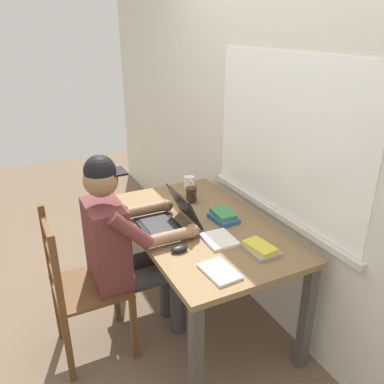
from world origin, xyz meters
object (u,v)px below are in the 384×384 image
(laptop, at_px, (170,219))
(book_stack_main, at_px, (261,249))
(wooden_chair, at_px, (81,288))
(book_stack_side, at_px, (223,216))
(coffee_mug_white, at_px, (189,182))
(seated_person, at_px, (125,243))
(landscape_photo_print, at_px, (208,237))
(computer_mouse, at_px, (179,249))
(coffee_mug_dark, at_px, (191,195))
(desk, at_px, (200,237))

(laptop, distance_m, book_stack_main, 0.60)
(wooden_chair, height_order, book_stack_side, wooden_chair)
(coffee_mug_white, xyz_separation_m, book_stack_side, (0.59, -0.05, -0.02))
(seated_person, height_order, book_stack_main, seated_person)
(seated_person, relative_size, coffee_mug_white, 10.79)
(coffee_mug_white, distance_m, book_stack_side, 0.59)
(laptop, height_order, landscape_photo_print, laptop)
(seated_person, relative_size, laptop, 3.82)
(computer_mouse, bearing_deg, landscape_photo_print, 107.70)
(computer_mouse, height_order, coffee_mug_dark, coffee_mug_dark)
(laptop, distance_m, coffee_mug_dark, 0.39)
(book_stack_side, distance_m, landscape_photo_print, 0.24)
(book_stack_side, bearing_deg, landscape_photo_print, -52.59)
(wooden_chair, distance_m, book_stack_side, 0.96)
(desk, height_order, wooden_chair, wooden_chair)
(wooden_chair, distance_m, laptop, 0.66)
(wooden_chair, bearing_deg, landscape_photo_print, 72.87)
(coffee_mug_dark, xyz_separation_m, book_stack_main, (0.77, 0.04, -0.03))
(laptop, relative_size, landscape_photo_print, 2.54)
(laptop, distance_m, landscape_photo_print, 0.27)
(coffee_mug_dark, bearing_deg, coffee_mug_white, 157.32)
(book_stack_main, relative_size, landscape_photo_print, 1.52)
(seated_person, height_order, wooden_chair, seated_person)
(laptop, xyz_separation_m, computer_mouse, (0.30, -0.07, -0.03))
(book_stack_main, bearing_deg, book_stack_side, 178.52)
(coffee_mug_dark, distance_m, landscape_photo_print, 0.52)
(seated_person, relative_size, computer_mouse, 12.60)
(seated_person, distance_m, laptop, 0.31)
(seated_person, bearing_deg, coffee_mug_white, 127.13)
(seated_person, bearing_deg, wooden_chair, -90.00)
(desk, distance_m, landscape_photo_print, 0.20)
(seated_person, distance_m, book_stack_main, 0.80)
(seated_person, distance_m, coffee_mug_dark, 0.65)
(computer_mouse, relative_size, coffee_mug_white, 0.86)
(seated_person, bearing_deg, computer_mouse, 37.44)
(wooden_chair, relative_size, coffee_mug_white, 8.18)
(desk, relative_size, wooden_chair, 1.43)
(seated_person, xyz_separation_m, computer_mouse, (0.29, 0.22, 0.06))
(book_stack_main, height_order, book_stack_side, book_stack_side)
(computer_mouse, bearing_deg, wooden_chair, -119.98)
(desk, bearing_deg, laptop, -107.57)
(wooden_chair, relative_size, book_stack_main, 4.84)
(desk, bearing_deg, coffee_mug_white, 160.48)
(seated_person, height_order, coffee_mug_dark, seated_person)
(laptop, distance_m, computer_mouse, 0.31)
(book_stack_main, bearing_deg, landscape_photo_print, -146.19)
(laptop, xyz_separation_m, landscape_photo_print, (0.23, 0.14, -0.05))
(desk, bearing_deg, computer_mouse, -46.81)
(coffee_mug_dark, relative_size, landscape_photo_print, 0.87)
(book_stack_main, bearing_deg, desk, -161.97)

